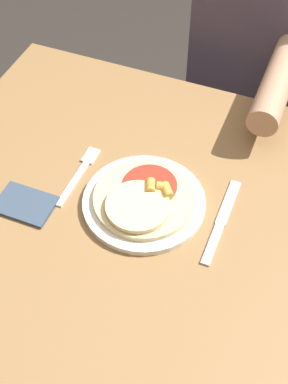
# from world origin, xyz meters

# --- Properties ---
(ground_plane) EXTENTS (8.00, 8.00, 0.00)m
(ground_plane) POSITION_xyz_m (0.00, 0.00, 0.00)
(ground_plane) COLOR #2D2823
(dining_table) EXTENTS (1.04, 0.88, 0.77)m
(dining_table) POSITION_xyz_m (0.00, 0.00, 0.65)
(dining_table) COLOR olive
(dining_table) RESTS_ON ground_plane
(plate) EXTENTS (0.25, 0.25, 0.01)m
(plate) POSITION_xyz_m (-0.03, 0.03, 0.78)
(plate) COLOR silver
(plate) RESTS_ON dining_table
(pizza) EXTENTS (0.21, 0.21, 0.04)m
(pizza) POSITION_xyz_m (-0.03, 0.03, 0.79)
(pizza) COLOR #E0C689
(pizza) RESTS_ON plate
(fork) EXTENTS (0.03, 0.18, 0.00)m
(fork) POSITION_xyz_m (-0.19, 0.06, 0.77)
(fork) COLOR silver
(fork) RESTS_ON dining_table
(knife) EXTENTS (0.02, 0.22, 0.00)m
(knife) POSITION_xyz_m (0.13, 0.05, 0.77)
(knife) COLOR silver
(knife) RESTS_ON dining_table
(napkin) EXTENTS (0.12, 0.08, 0.01)m
(napkin) POSITION_xyz_m (-0.25, -0.06, 0.77)
(napkin) COLOR #38475B
(napkin) RESTS_ON dining_table
(person_diner) EXTENTS (0.33, 0.52, 1.16)m
(person_diner) POSITION_xyz_m (0.05, 0.67, 0.66)
(person_diner) COLOR #2D2D38
(person_diner) RESTS_ON ground_plane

